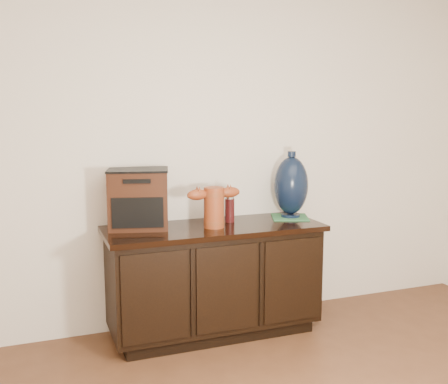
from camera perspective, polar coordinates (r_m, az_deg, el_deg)
name	(u,v)px	position (r m, az deg, el deg)	size (l,w,h in m)	color
sideboard	(214,279)	(3.61, -1.09, -9.43)	(1.46, 0.56, 0.75)	black
terracotta_vessel	(214,205)	(3.44, -1.10, -1.42)	(0.38, 0.15, 0.27)	#963F1B
tv_radio	(139,199)	(3.47, -9.27, -0.71)	(0.45, 0.40, 0.39)	#36190D
green_mat	(290,217)	(3.81, 7.18, -2.73)	(0.25, 0.25, 0.01)	#327041
lamp_base	(291,186)	(3.77, 7.31, 0.67)	(0.31, 0.31, 0.47)	black
spray_can	(230,209)	(3.62, 0.63, -1.82)	(0.07, 0.07, 0.19)	#5B0F11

